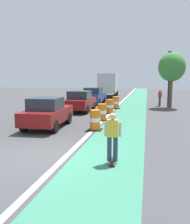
# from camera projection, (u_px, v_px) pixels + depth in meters

# --- Properties ---
(ground_plane) EXTENTS (100.00, 100.00, 0.00)m
(ground_plane) POSITION_uv_depth(u_px,v_px,m) (41.00, 156.00, 8.78)
(ground_plane) COLOR #424244
(bike_lane_strip) EXTENTS (2.50, 80.00, 0.01)m
(bike_lane_strip) POSITION_uv_depth(u_px,v_px,m) (131.00, 112.00, 19.90)
(bike_lane_strip) COLOR #387F60
(bike_lane_strip) RESTS_ON ground
(lane_divider_stripe) EXTENTS (0.20, 80.00, 0.01)m
(lane_divider_stripe) POSITION_uv_depth(u_px,v_px,m) (112.00, 111.00, 20.21)
(lane_divider_stripe) COLOR silver
(lane_divider_stripe) RESTS_ON ground
(skateboarder_on_lane) EXTENTS (0.57, 0.82, 1.69)m
(skateboarder_on_lane) POSITION_uv_depth(u_px,v_px,m) (112.00, 136.00, 7.95)
(skateboarder_on_lane) COLOR black
(skateboarder_on_lane) RESTS_ON ground
(parked_sedan_nearest) EXTENTS (2.05, 4.17, 1.70)m
(parked_sedan_nearest) POSITION_uv_depth(u_px,v_px,m) (47.00, 113.00, 13.63)
(parked_sedan_nearest) COLOR maroon
(parked_sedan_nearest) RESTS_ON ground
(parked_sedan_second) EXTENTS (1.94, 4.11, 1.70)m
(parked_sedan_second) POSITION_uv_depth(u_px,v_px,m) (80.00, 101.00, 19.90)
(parked_sedan_second) COLOR maroon
(parked_sedan_second) RESTS_ON ground
(parked_sedan_third) EXTENTS (2.05, 4.17, 1.70)m
(parked_sedan_third) POSITION_uv_depth(u_px,v_px,m) (94.00, 96.00, 25.62)
(parked_sedan_third) COLOR navy
(parked_sedan_third) RESTS_ON ground
(traffic_barrel_front) EXTENTS (0.73, 0.73, 1.09)m
(traffic_barrel_front) POSITION_uv_depth(u_px,v_px,m) (95.00, 120.00, 13.02)
(traffic_barrel_front) COLOR orange
(traffic_barrel_front) RESTS_ON ground
(traffic_barrel_mid) EXTENTS (0.73, 0.73, 1.09)m
(traffic_barrel_mid) POSITION_uv_depth(u_px,v_px,m) (102.00, 112.00, 15.86)
(traffic_barrel_mid) COLOR orange
(traffic_barrel_mid) RESTS_ON ground
(traffic_barrel_back) EXTENTS (0.73, 0.73, 1.09)m
(traffic_barrel_back) POSITION_uv_depth(u_px,v_px,m) (110.00, 106.00, 18.99)
(traffic_barrel_back) COLOR orange
(traffic_barrel_back) RESTS_ON ground
(traffic_barrel_far) EXTENTS (0.73, 0.73, 1.09)m
(traffic_barrel_far) POSITION_uv_depth(u_px,v_px,m) (116.00, 103.00, 21.64)
(traffic_barrel_far) COLOR orange
(traffic_barrel_far) RESTS_ON ground
(delivery_truck_down_block) EXTENTS (2.82, 7.74, 3.23)m
(delivery_truck_down_block) POSITION_uv_depth(u_px,v_px,m) (109.00, 84.00, 33.98)
(delivery_truck_down_block) COLOR beige
(delivery_truck_down_block) RESTS_ON ground
(traffic_light_corner) EXTENTS (0.41, 0.32, 5.10)m
(traffic_light_corner) POSITION_uv_depth(u_px,v_px,m) (169.00, 69.00, 22.32)
(traffic_light_corner) COLOR #2D2D2D
(traffic_light_corner) RESTS_ON ground
(pedestrian_crossing) EXTENTS (0.34, 0.20, 1.61)m
(pedestrian_crossing) POSITION_uv_depth(u_px,v_px,m) (160.00, 97.00, 23.45)
(pedestrian_crossing) COLOR #33333D
(pedestrian_crossing) RESTS_ON ground
(street_tree_sidewalk) EXTENTS (2.40, 2.40, 5.00)m
(street_tree_sidewalk) POSITION_uv_depth(u_px,v_px,m) (172.00, 67.00, 21.90)
(street_tree_sidewalk) COLOR brown
(street_tree_sidewalk) RESTS_ON ground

